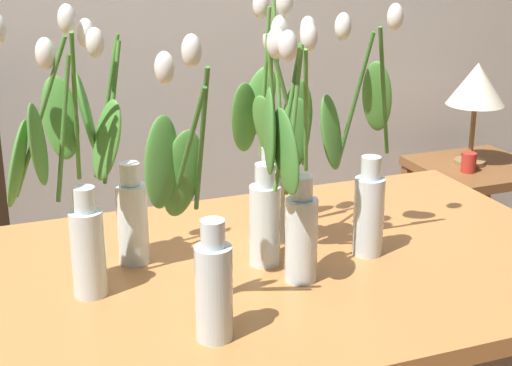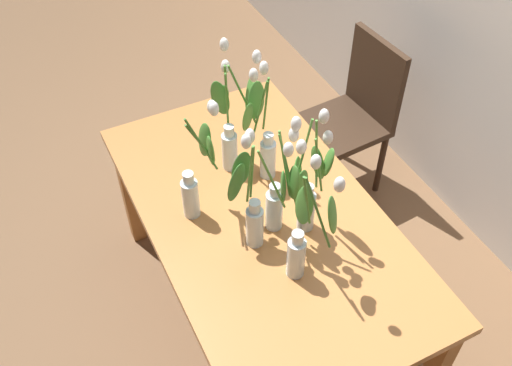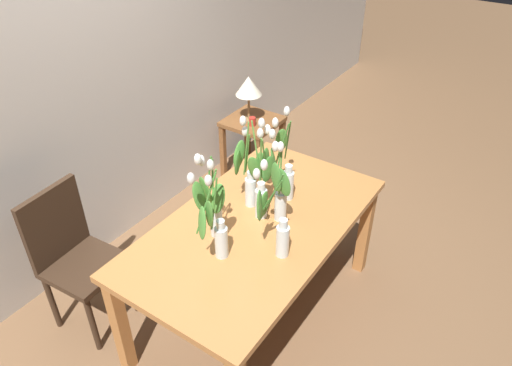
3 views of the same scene
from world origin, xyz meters
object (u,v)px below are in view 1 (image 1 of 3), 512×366
object	(u,v)px
tulip_vase_0	(121,186)
tulip_vase_4	(269,156)
tulip_vase_5	(271,186)
side_table	(475,193)
tulip_vase_2	(365,175)
pillar_candle	(469,162)
table_lamp	(476,87)
tulip_vase_1	(68,196)
dining_table	(237,308)
tulip_vase_6	(295,188)
tulip_vase_3	(201,242)

from	to	relation	value
tulip_vase_0	tulip_vase_4	world-z (taller)	tulip_vase_4
tulip_vase_4	tulip_vase_5	bearing A→B (deg)	-109.45
tulip_vase_0	side_table	world-z (taller)	tulip_vase_0
tulip_vase_2	pillar_candle	world-z (taller)	tulip_vase_2
tulip_vase_5	table_lamp	xyz separation A→B (m)	(1.22, 0.93, -0.06)
tulip_vase_0	table_lamp	bearing A→B (deg)	28.92
tulip_vase_0	tulip_vase_1	xyz separation A→B (m)	(-0.12, -0.10, 0.03)
tulip_vase_2	dining_table	bearing A→B (deg)	-179.51
tulip_vase_2	tulip_vase_5	size ratio (longest dim) A/B	1.03
tulip_vase_6	pillar_candle	world-z (taller)	tulip_vase_6
tulip_vase_6	table_lamp	bearing A→B (deg)	40.65
side_table	dining_table	bearing A→B (deg)	-144.93
pillar_candle	tulip_vase_1	bearing A→B (deg)	-151.55
tulip_vase_5	side_table	world-z (taller)	tulip_vase_5
tulip_vase_1	tulip_vase_5	distance (m)	0.44
tulip_vase_3	tulip_vase_5	distance (m)	0.34
tulip_vase_6	pillar_candle	xyz separation A→B (m)	(1.15, 0.96, -0.36)
tulip_vase_1	tulip_vase_2	distance (m)	0.65
tulip_vase_3	tulip_vase_4	distance (m)	0.44
tulip_vase_2	tulip_vase_0	bearing A→B (deg)	168.19
tulip_vase_2	tulip_vase_3	size ratio (longest dim) A/B	1.03
tulip_vase_5	table_lamp	bearing A→B (deg)	37.28
tulip_vase_1	tulip_vase_5	size ratio (longest dim) A/B	1.06
tulip_vase_4	side_table	size ratio (longest dim) A/B	1.07
dining_table	tulip_vase_5	bearing A→B (deg)	18.71
tulip_vase_4	table_lamp	xyz separation A→B (m)	(1.18, 0.83, -0.09)
tulip_vase_2	tulip_vase_5	xyz separation A→B (m)	(-0.21, 0.03, -0.01)
tulip_vase_0	side_table	bearing A→B (deg)	27.94
tulip_vase_6	tulip_vase_1	bearing A→B (deg)	167.07
tulip_vase_1	pillar_candle	world-z (taller)	tulip_vase_1
dining_table	side_table	bearing A→B (deg)	35.07
tulip_vase_2	tulip_vase_4	size ratio (longest dim) A/B	0.93
tulip_vase_1	tulip_vase_5	world-z (taller)	tulip_vase_1
side_table	pillar_candle	bearing A→B (deg)	-146.37
tulip_vase_1	table_lamp	xyz separation A→B (m)	(1.65, 0.94, -0.09)
dining_table	pillar_candle	bearing A→B (deg)	35.18
pillar_candle	tulip_vase_5	bearing A→B (deg)	-143.72
tulip_vase_6	pillar_candle	size ratio (longest dim) A/B	7.06
dining_table	pillar_candle	distance (m)	1.52
tulip_vase_1	tulip_vase_4	size ratio (longest dim) A/B	0.96
tulip_vase_1	tulip_vase_3	bearing A→B (deg)	-50.14
tulip_vase_0	tulip_vase_3	world-z (taller)	tulip_vase_0
tulip_vase_6	side_table	world-z (taller)	tulip_vase_6
tulip_vase_1	tulip_vase_2	size ratio (longest dim) A/B	1.03
tulip_vase_5	tulip_vase_6	distance (m)	0.12
dining_table	side_table	size ratio (longest dim) A/B	2.91
tulip_vase_3	table_lamp	world-z (taller)	tulip_vase_3
tulip_vase_1	tulip_vase_4	bearing A→B (deg)	13.38
tulip_vase_2	pillar_candle	distance (m)	1.33
dining_table	tulip_vase_6	bearing A→B (deg)	-40.71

